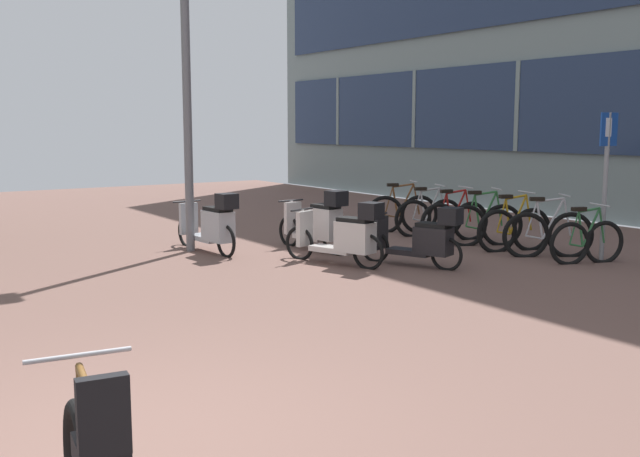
{
  "coord_description": "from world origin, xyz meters",
  "views": [
    {
      "loc": [
        -1.42,
        -4.35,
        2.05
      ],
      "look_at": [
        2.59,
        1.62,
        1.04
      ],
      "focal_mm": 40.92,
      "sensor_mm": 36.0,
      "label": 1
    }
  ],
  "objects_px": {
    "bicycle_rack_02": "(514,230)",
    "bicycle_rack_06": "(402,214)",
    "bicycle_rack_00": "(587,242)",
    "scooter_near": "(423,239)",
    "scooter_mid": "(345,236)",
    "lamp_post": "(186,49)",
    "parking_sign": "(606,169)",
    "scooter_far": "(212,225)",
    "scooter_extra": "(319,223)",
    "bicycle_rack_05": "(429,217)",
    "bicycle_rack_04": "(455,221)",
    "bicycle_rack_01": "(548,234)",
    "bicycle_rack_03": "(484,225)"
  },
  "relations": [
    {
      "from": "bicycle_rack_00",
      "to": "scooter_mid",
      "type": "bearing_deg",
      "value": 149.0
    },
    {
      "from": "bicycle_rack_02",
      "to": "scooter_extra",
      "type": "distance_m",
      "value": 3.22
    },
    {
      "from": "parking_sign",
      "to": "lamp_post",
      "type": "distance_m",
      "value": 6.8
    },
    {
      "from": "scooter_far",
      "to": "parking_sign",
      "type": "xyz_separation_m",
      "value": [
        4.73,
        -3.88,
        0.94
      ]
    },
    {
      "from": "lamp_post",
      "to": "bicycle_rack_02",
      "type": "bearing_deg",
      "value": -33.84
    },
    {
      "from": "bicycle_rack_03",
      "to": "bicycle_rack_04",
      "type": "distance_m",
      "value": 0.68
    },
    {
      "from": "bicycle_rack_02",
      "to": "parking_sign",
      "type": "relative_size",
      "value": 0.6
    },
    {
      "from": "bicycle_rack_02",
      "to": "scooter_mid",
      "type": "relative_size",
      "value": 0.78
    },
    {
      "from": "bicycle_rack_03",
      "to": "parking_sign",
      "type": "relative_size",
      "value": 0.57
    },
    {
      "from": "scooter_mid",
      "to": "lamp_post",
      "type": "height_order",
      "value": "lamp_post"
    },
    {
      "from": "parking_sign",
      "to": "lamp_post",
      "type": "height_order",
      "value": "lamp_post"
    },
    {
      "from": "bicycle_rack_04",
      "to": "scooter_extra",
      "type": "height_order",
      "value": "scooter_extra"
    },
    {
      "from": "lamp_post",
      "to": "bicycle_rack_05",
      "type": "bearing_deg",
      "value": -12.16
    },
    {
      "from": "bicycle_rack_00",
      "to": "bicycle_rack_02",
      "type": "xyz_separation_m",
      "value": [
        -0.06,
        1.35,
        0.03
      ]
    },
    {
      "from": "bicycle_rack_06",
      "to": "scooter_near",
      "type": "height_order",
      "value": "bicycle_rack_06"
    },
    {
      "from": "bicycle_rack_00",
      "to": "lamp_post",
      "type": "height_order",
      "value": "lamp_post"
    },
    {
      "from": "scooter_far",
      "to": "scooter_extra",
      "type": "bearing_deg",
      "value": -28.8
    },
    {
      "from": "bicycle_rack_02",
      "to": "parking_sign",
      "type": "xyz_separation_m",
      "value": [
        0.52,
        -1.3,
        1.05
      ]
    },
    {
      "from": "scooter_near",
      "to": "scooter_extra",
      "type": "bearing_deg",
      "value": 104.85
    },
    {
      "from": "bicycle_rack_03",
      "to": "scooter_extra",
      "type": "relative_size",
      "value": 0.75
    },
    {
      "from": "scooter_extra",
      "to": "lamp_post",
      "type": "xyz_separation_m",
      "value": [
        -1.73,
        1.23,
        2.78
      ]
    },
    {
      "from": "bicycle_rack_04",
      "to": "lamp_post",
      "type": "bearing_deg",
      "value": 159.76
    },
    {
      "from": "scooter_far",
      "to": "scooter_extra",
      "type": "relative_size",
      "value": 1.09
    },
    {
      "from": "scooter_near",
      "to": "scooter_far",
      "type": "xyz_separation_m",
      "value": [
        -2.04,
        2.78,
        0.04
      ]
    },
    {
      "from": "scooter_mid",
      "to": "bicycle_rack_02",
      "type": "bearing_deg",
      "value": -9.77
    },
    {
      "from": "bicycle_rack_03",
      "to": "scooter_near",
      "type": "bearing_deg",
      "value": -158.12
    },
    {
      "from": "bicycle_rack_03",
      "to": "scooter_far",
      "type": "height_order",
      "value": "scooter_far"
    },
    {
      "from": "bicycle_rack_01",
      "to": "scooter_near",
      "type": "relative_size",
      "value": 0.8
    },
    {
      "from": "bicycle_rack_02",
      "to": "bicycle_rack_06",
      "type": "bearing_deg",
      "value": 92.59
    },
    {
      "from": "bicycle_rack_06",
      "to": "scooter_mid",
      "type": "distance_m",
      "value": 3.65
    },
    {
      "from": "bicycle_rack_00",
      "to": "parking_sign",
      "type": "distance_m",
      "value": 1.17
    },
    {
      "from": "scooter_far",
      "to": "parking_sign",
      "type": "height_order",
      "value": "parking_sign"
    },
    {
      "from": "bicycle_rack_03",
      "to": "scooter_mid",
      "type": "bearing_deg",
      "value": -177.22
    },
    {
      "from": "bicycle_rack_01",
      "to": "parking_sign",
      "type": "distance_m",
      "value": 1.31
    },
    {
      "from": "bicycle_rack_00",
      "to": "scooter_near",
      "type": "distance_m",
      "value": 2.52
    },
    {
      "from": "scooter_mid",
      "to": "scooter_far",
      "type": "height_order",
      "value": "scooter_far"
    },
    {
      "from": "bicycle_rack_04",
      "to": "bicycle_rack_05",
      "type": "distance_m",
      "value": 0.68
    },
    {
      "from": "bicycle_rack_02",
      "to": "scooter_mid",
      "type": "distance_m",
      "value": 3.11
    },
    {
      "from": "bicycle_rack_03",
      "to": "bicycle_rack_04",
      "type": "bearing_deg",
      "value": 93.01
    },
    {
      "from": "bicycle_rack_01",
      "to": "bicycle_rack_03",
      "type": "bearing_deg",
      "value": 90.5
    },
    {
      "from": "bicycle_rack_05",
      "to": "scooter_near",
      "type": "distance_m",
      "value": 3.1
    },
    {
      "from": "bicycle_rack_00",
      "to": "bicycle_rack_06",
      "type": "xyz_separation_m",
      "value": [
        -0.19,
        4.05,
        0.03
      ]
    },
    {
      "from": "bicycle_rack_03",
      "to": "scooter_mid",
      "type": "distance_m",
      "value": 3.07
    },
    {
      "from": "scooter_near",
      "to": "lamp_post",
      "type": "xyz_separation_m",
      "value": [
        -2.25,
        3.17,
        2.84
      ]
    },
    {
      "from": "scooter_near",
      "to": "bicycle_rack_01",
      "type": "bearing_deg",
      "value": -12.12
    },
    {
      "from": "parking_sign",
      "to": "bicycle_rack_02",
      "type": "bearing_deg",
      "value": 111.65
    },
    {
      "from": "bicycle_rack_02",
      "to": "scooter_mid",
      "type": "xyz_separation_m",
      "value": [
        -3.06,
        0.53,
        0.09
      ]
    },
    {
      "from": "bicycle_rack_02",
      "to": "bicycle_rack_00",
      "type": "bearing_deg",
      "value": -87.3
    },
    {
      "from": "bicycle_rack_00",
      "to": "bicycle_rack_05",
      "type": "distance_m",
      "value": 3.38
    },
    {
      "from": "bicycle_rack_01",
      "to": "scooter_far",
      "type": "distance_m",
      "value": 5.34
    }
  ]
}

